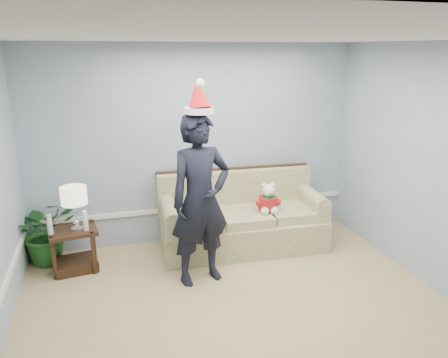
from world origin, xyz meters
TOP-DOWN VIEW (x-y plane):
  - room_shell at (0.00, 0.00)m, footprint 4.54×5.04m
  - wainscot_trim at (-1.18, 1.18)m, footprint 4.49×4.99m
  - sofa at (0.51, 2.05)m, footprint 2.22×1.04m
  - side_table at (-1.66, 1.95)m, footprint 0.61×0.53m
  - table_lamp at (-1.60, 1.90)m, footprint 0.30×0.30m
  - candle_pair at (-1.70, 1.87)m, footprint 0.46×0.06m
  - houseplant at (-2.00, 2.28)m, footprint 0.98×0.95m
  - man at (-0.23, 1.29)m, footprint 0.81×0.62m
  - santa_hat at (-0.23, 1.31)m, footprint 0.38×0.41m
  - teddy_bear at (0.82, 1.84)m, footprint 0.28×0.30m

SIDE VIEW (x-z plane):
  - side_table at x=-1.66m, z-range -0.06..0.48m
  - sofa at x=0.51m, z-range -0.15..0.87m
  - houseplant at x=-2.00m, z-range 0.00..0.84m
  - wainscot_trim at x=-1.18m, z-range 0.42..0.48m
  - candle_pair at x=-1.70m, z-range 0.53..0.77m
  - teddy_bear at x=0.82m, z-range 0.48..0.88m
  - table_lamp at x=-1.60m, z-range 0.68..1.22m
  - man at x=-0.23m, z-range 0.00..1.97m
  - room_shell at x=0.00m, z-range -0.02..2.72m
  - santa_hat at x=-0.23m, z-range 1.93..2.31m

